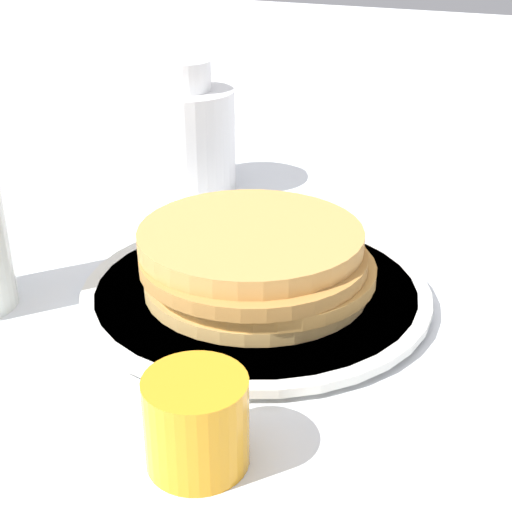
# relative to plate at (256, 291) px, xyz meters

# --- Properties ---
(ground_plane) EXTENTS (4.00, 4.00, 0.00)m
(ground_plane) POSITION_rel_plate_xyz_m (0.01, -0.02, -0.01)
(ground_plane) COLOR white
(plate) EXTENTS (0.29, 0.29, 0.01)m
(plate) POSITION_rel_plate_xyz_m (0.00, 0.00, 0.00)
(plate) COLOR silver
(plate) RESTS_ON ground_plane
(pancake_stack) EXTENTS (0.20, 0.19, 0.05)m
(pancake_stack) POSITION_rel_plate_xyz_m (0.00, 0.00, 0.03)
(pancake_stack) COLOR tan
(pancake_stack) RESTS_ON plate
(juice_glass) EXTENTS (0.06, 0.06, 0.06)m
(juice_glass) POSITION_rel_plate_xyz_m (-0.06, 0.19, 0.02)
(juice_glass) COLOR orange
(juice_glass) RESTS_ON ground_plane
(cream_jug) EXTENTS (0.11, 0.11, 0.15)m
(cream_jug) POSITION_rel_plate_xyz_m (0.20, -0.20, 0.06)
(cream_jug) COLOR white
(cream_jug) RESTS_ON ground_plane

